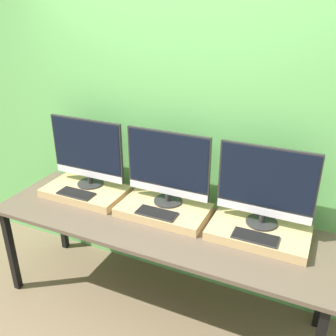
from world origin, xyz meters
TOP-DOWN VIEW (x-y plane):
  - wall_back at (0.00, 0.81)m, footprint 8.00×0.04m
  - workbench at (0.00, 0.37)m, footprint 2.44×0.74m
  - wooden_riser_left at (-0.70, 0.49)m, footprint 0.65×0.38m
  - monitor_left at (-0.70, 0.56)m, footprint 0.63×0.21m
  - keyboard_left at (-0.70, 0.37)m, footprint 0.29×0.13m
  - wooden_riser_center at (0.00, 0.49)m, footprint 0.65×0.38m
  - monitor_center at (0.00, 0.56)m, footprint 0.63×0.21m
  - keyboard_center at (0.00, 0.37)m, footprint 0.29×0.13m
  - wooden_riser_right at (0.70, 0.49)m, footprint 0.65×0.38m
  - monitor_right at (0.70, 0.56)m, footprint 0.63×0.21m
  - keyboard_right at (0.70, 0.37)m, footprint 0.29×0.13m

SIDE VIEW (x-z plane):
  - workbench at x=0.00m, z-range 0.33..1.10m
  - wooden_riser_left at x=-0.70m, z-range 0.78..0.84m
  - wooden_riser_center at x=0.00m, z-range 0.78..0.84m
  - wooden_riser_right at x=0.70m, z-range 0.78..0.84m
  - keyboard_left at x=-0.70m, z-range 0.84..0.86m
  - keyboard_center at x=0.00m, z-range 0.84..0.86m
  - keyboard_right at x=0.70m, z-range 0.84..0.86m
  - monitor_left at x=-0.70m, z-range 0.85..1.41m
  - monitor_center at x=0.00m, z-range 0.85..1.41m
  - monitor_right at x=0.70m, z-range 0.85..1.41m
  - wall_back at x=0.00m, z-range 0.00..2.60m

